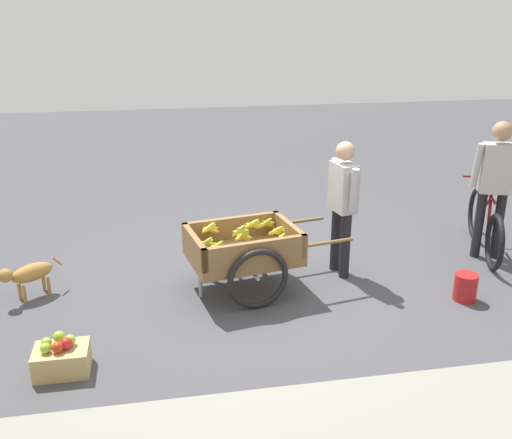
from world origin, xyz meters
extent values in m
plane|color=#47474C|center=(0.00, 0.00, 0.00)|extent=(24.00, 24.00, 0.00)
cube|color=olive|center=(0.26, 0.15, 0.40)|extent=(1.23, 0.99, 0.10)
cube|color=olive|center=(0.77, 0.25, 0.57)|extent=(0.20, 0.80, 0.24)
cube|color=olive|center=(-0.26, 0.06, 0.57)|extent=(0.20, 0.80, 0.24)
cube|color=olive|center=(0.19, 0.52, 0.57)|extent=(1.09, 0.26, 0.24)
cube|color=olive|center=(0.32, -0.21, 0.57)|extent=(1.09, 0.26, 0.24)
torus|color=black|center=(0.17, 0.58, 0.32)|extent=(0.64, 0.18, 0.64)
torus|color=black|center=(0.34, -0.28, 0.32)|extent=(0.64, 0.18, 0.64)
cylinder|color=#9E9EA8|center=(0.26, 0.15, 0.32)|extent=(0.20, 0.87, 0.04)
cylinder|color=olive|center=(-0.62, 0.34, 0.55)|extent=(0.55, 0.14, 0.04)
cylinder|color=olive|center=(-0.49, -0.33, 0.55)|extent=(0.55, 0.14, 0.04)
cylinder|color=#9E9EA8|center=(0.72, 0.24, 0.18)|extent=(0.04, 0.04, 0.35)
ellipsoid|color=gold|center=(-0.11, 0.27, 0.53)|extent=(0.17, 0.09, 0.15)
ellipsoid|color=gold|center=(-0.10, 0.28, 0.54)|extent=(0.19, 0.07, 0.09)
ellipsoid|color=gold|center=(-0.08, 0.28, 0.55)|extent=(0.19, 0.10, 0.09)
ellipsoid|color=gold|center=(-0.07, 0.29, 0.56)|extent=(0.19, 0.10, 0.13)
ellipsoid|color=gold|center=(0.50, 0.24, 0.54)|extent=(0.18, 0.07, 0.15)
ellipsoid|color=gold|center=(0.53, 0.25, 0.55)|extent=(0.19, 0.08, 0.05)
ellipsoid|color=gold|center=(0.55, 0.26, 0.56)|extent=(0.18, 0.07, 0.14)
ellipsoid|color=gold|center=(-0.13, 0.12, 0.60)|extent=(0.17, 0.08, 0.15)
ellipsoid|color=gold|center=(-0.12, 0.12, 0.61)|extent=(0.19, 0.10, 0.10)
ellipsoid|color=gold|center=(-0.11, 0.13, 0.62)|extent=(0.19, 0.08, 0.05)
ellipsoid|color=gold|center=(-0.10, 0.14, 0.63)|extent=(0.19, 0.07, 0.10)
ellipsoid|color=gold|center=(-0.09, 0.15, 0.64)|extent=(0.18, 0.08, 0.14)
ellipsoid|color=gold|center=(0.25, 0.07, 0.63)|extent=(0.18, 0.11, 0.15)
ellipsoid|color=gold|center=(0.27, 0.08, 0.64)|extent=(0.18, 0.07, 0.05)
ellipsoid|color=gold|center=(0.29, 0.09, 0.65)|extent=(0.17, 0.07, 0.15)
ellipsoid|color=gold|center=(0.26, 0.23, 0.50)|extent=(0.17, 0.11, 0.15)
ellipsoid|color=gold|center=(0.29, 0.24, 0.51)|extent=(0.19, 0.08, 0.04)
ellipsoid|color=gold|center=(0.30, 0.25, 0.52)|extent=(0.18, 0.06, 0.12)
ellipsoid|color=gold|center=(0.09, -0.09, 0.62)|extent=(0.18, 0.13, 0.13)
ellipsoid|color=gold|center=(0.10, -0.09, 0.63)|extent=(0.19, 0.06, 0.08)
ellipsoid|color=gold|center=(0.12, -0.08, 0.64)|extent=(0.19, 0.08, 0.08)
ellipsoid|color=gold|center=(0.13, -0.07, 0.65)|extent=(0.19, 0.07, 0.13)
ellipsoid|color=gold|center=(-0.09, -0.21, 0.59)|extent=(0.18, 0.08, 0.14)
ellipsoid|color=gold|center=(-0.07, -0.20, 0.60)|extent=(0.18, 0.07, 0.05)
ellipsoid|color=gold|center=(-0.05, -0.19, 0.61)|extent=(0.18, 0.06, 0.15)
ellipsoid|color=gold|center=(-0.14, 0.23, 0.55)|extent=(0.17, 0.09, 0.15)
ellipsoid|color=gold|center=(-0.13, 0.23, 0.56)|extent=(0.19, 0.08, 0.10)
ellipsoid|color=gold|center=(-0.12, 0.24, 0.57)|extent=(0.18, 0.06, 0.05)
ellipsoid|color=gold|center=(-0.11, 0.25, 0.58)|extent=(0.19, 0.06, 0.10)
ellipsoid|color=gold|center=(-0.10, 0.26, 0.59)|extent=(0.18, 0.11, 0.14)
ellipsoid|color=gold|center=(0.61, 0.17, 0.55)|extent=(0.18, 0.13, 0.13)
ellipsoid|color=gold|center=(0.62, 0.18, 0.56)|extent=(0.19, 0.07, 0.09)
ellipsoid|color=gold|center=(0.64, 0.19, 0.57)|extent=(0.18, 0.14, 0.08)
ellipsoid|color=gold|center=(0.65, 0.19, 0.58)|extent=(0.17, 0.05, 0.14)
ellipsoid|color=gold|center=(0.56, -0.09, 0.60)|extent=(0.18, 0.13, 0.13)
ellipsoid|color=gold|center=(0.56, -0.09, 0.61)|extent=(0.19, 0.07, 0.11)
ellipsoid|color=gold|center=(0.57, -0.08, 0.62)|extent=(0.19, 0.09, 0.05)
ellipsoid|color=gold|center=(0.58, -0.07, 0.63)|extent=(0.18, 0.13, 0.11)
ellipsoid|color=gold|center=(0.59, -0.06, 0.64)|extent=(0.18, 0.10, 0.13)
ellipsoid|color=gold|center=(-0.19, 0.20, 0.51)|extent=(0.18, 0.08, 0.15)
ellipsoid|color=gold|center=(-0.17, 0.21, 0.52)|extent=(0.19, 0.09, 0.05)
ellipsoid|color=gold|center=(-0.15, 0.22, 0.53)|extent=(0.17, 0.08, 0.15)
ellipsoid|color=gold|center=(0.38, 0.44, 0.55)|extent=(0.18, 0.10, 0.13)
ellipsoid|color=gold|center=(0.39, 0.44, 0.56)|extent=(0.19, 0.12, 0.09)
ellipsoid|color=gold|center=(0.40, 0.45, 0.57)|extent=(0.19, 0.08, 0.05)
ellipsoid|color=gold|center=(0.41, 0.46, 0.58)|extent=(0.18, 0.12, 0.10)
ellipsoid|color=gold|center=(0.42, 0.47, 0.59)|extent=(0.17, 0.06, 0.15)
ellipsoid|color=gold|center=(0.21, 0.01, 0.54)|extent=(0.18, 0.09, 0.14)
ellipsoid|color=gold|center=(0.22, 0.02, 0.55)|extent=(0.19, 0.05, 0.09)
ellipsoid|color=gold|center=(0.24, 0.03, 0.56)|extent=(0.18, 0.13, 0.09)
ellipsoid|color=gold|center=(0.25, 0.03, 0.57)|extent=(0.18, 0.07, 0.13)
ellipsoid|color=gold|center=(0.12, 0.40, 0.53)|extent=(0.17, 0.11, 0.15)
ellipsoid|color=gold|center=(0.14, 0.41, 0.54)|extent=(0.18, 0.13, 0.08)
ellipsoid|color=gold|center=(0.15, 0.42, 0.55)|extent=(0.19, 0.12, 0.07)
ellipsoid|color=gold|center=(0.17, 0.43, 0.56)|extent=(0.17, 0.12, 0.16)
cylinder|color=black|center=(-0.90, 0.05, 0.37)|extent=(0.11, 0.11, 0.75)
cylinder|color=black|center=(-0.86, -0.17, 0.37)|extent=(0.11, 0.11, 0.75)
cube|color=#B7B2AD|center=(-0.88, -0.06, 1.01)|extent=(0.26, 0.37, 0.53)
sphere|color=tan|center=(-0.88, -0.06, 1.41)|extent=(0.20, 0.20, 0.20)
cylinder|color=#B7B2AD|center=(-0.92, 0.16, 1.04)|extent=(0.08, 0.13, 0.48)
cylinder|color=#B7B2AD|center=(-0.84, -0.27, 1.04)|extent=(0.08, 0.08, 0.48)
torus|color=black|center=(-2.95, -0.80, 0.33)|extent=(0.27, 0.64, 0.66)
torus|color=black|center=(-2.64, 0.15, 0.33)|extent=(0.27, 0.64, 0.66)
cylinder|color=maroon|center=(-2.79, -0.32, 0.73)|extent=(0.23, 0.58, 0.04)
cylinder|color=maroon|center=(-2.76, -0.21, 0.56)|extent=(0.07, 0.11, 0.45)
cylinder|color=maroon|center=(-2.85, -0.49, 0.51)|extent=(0.20, 0.52, 0.43)
ellipsoid|color=black|center=(-2.75, -0.19, 0.82)|extent=(0.20, 0.08, 0.06)
cylinder|color=maroon|center=(-2.94, -0.75, 0.83)|extent=(0.44, 0.17, 0.03)
cylinder|color=black|center=(-2.64, -0.22, 0.41)|extent=(0.11, 0.11, 0.81)
cylinder|color=black|center=(-2.85, -0.14, 0.41)|extent=(0.11, 0.11, 0.81)
cube|color=#B7B2AD|center=(-2.75, -0.18, 1.10)|extent=(0.39, 0.30, 0.58)
sphere|color=tan|center=(-2.75, -0.18, 1.53)|extent=(0.22, 0.22, 0.22)
cylinder|color=#B7B2AD|center=(-2.54, -0.25, 1.13)|extent=(0.08, 0.15, 0.52)
ellipsoid|color=#AD7A38|center=(2.42, -0.08, 0.27)|extent=(0.46, 0.41, 0.18)
sphere|color=#AD7A38|center=(2.64, 0.08, 0.33)|extent=(0.14, 0.14, 0.14)
cylinder|color=#AD7A38|center=(2.19, -0.24, 0.31)|extent=(0.10, 0.08, 0.12)
cylinder|color=#AD7A38|center=(2.49, 0.04, 0.09)|extent=(0.04, 0.04, 0.18)
cylinder|color=#AD7A38|center=(2.56, -0.04, 0.09)|extent=(0.04, 0.04, 0.18)
cylinder|color=#AD7A38|center=(2.28, -0.11, 0.09)|extent=(0.04, 0.04, 0.18)
cylinder|color=#AD7A38|center=(2.34, -0.20, 0.09)|extent=(0.04, 0.04, 0.18)
cylinder|color=#B21E1E|center=(-1.95, 0.79, 0.14)|extent=(0.23, 0.23, 0.28)
cube|color=tan|center=(1.95, 1.35, 0.11)|extent=(0.44, 0.32, 0.22)
sphere|color=red|center=(1.90, 1.36, 0.27)|extent=(0.10, 0.10, 0.10)
sphere|color=#99BF33|center=(1.88, 1.32, 0.27)|extent=(0.09, 0.09, 0.09)
sphere|color=#99BF33|center=(2.06, 1.31, 0.26)|extent=(0.08, 0.08, 0.08)
sphere|color=#99BF33|center=(1.97, 1.24, 0.27)|extent=(0.10, 0.10, 0.10)
sphere|color=#B23319|center=(1.96, 1.41, 0.27)|extent=(0.09, 0.09, 0.09)
sphere|color=#99BF33|center=(2.06, 1.40, 0.26)|extent=(0.09, 0.09, 0.09)
camera|label=1|loc=(1.10, 5.56, 2.80)|focal=40.09mm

